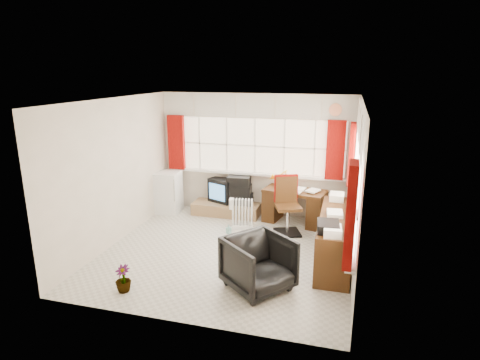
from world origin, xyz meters
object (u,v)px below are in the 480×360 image
object	(u,v)px
crt_tv	(225,189)
office_chair	(259,264)
desk_lamp	(286,177)
credenza	(335,237)
radiator	(242,217)
desk	(294,204)
mini_fridge	(168,192)
tv_bench	(226,209)
task_chair	(287,202)

from	to	relation	value
crt_tv	office_chair	bearing A→B (deg)	-64.28
desk_lamp	credenza	xyz separation A→B (m)	(1.01, -1.26, -0.59)
office_chair	crt_tv	world-z (taller)	office_chair
radiator	office_chair	bearing A→B (deg)	-69.29
desk	office_chair	world-z (taller)	office_chair
office_chair	crt_tv	size ratio (longest dim) A/B	1.19
desk	crt_tv	world-z (taller)	crt_tv
radiator	mini_fridge	bearing A→B (deg)	163.88
desk	office_chair	bearing A→B (deg)	-92.93
tv_bench	desk	bearing A→B (deg)	-3.38
task_chair	crt_tv	size ratio (longest dim) A/B	1.56
desk	office_chair	xyz separation A→B (m)	(-0.13, -2.62, -0.01)
office_chair	credenza	world-z (taller)	credenza
credenza	crt_tv	bearing A→B (deg)	144.32
office_chair	crt_tv	distance (m)	3.20
radiator	credenza	xyz separation A→B (m)	(1.75, -0.87, 0.15)
desk_lamp	tv_bench	distance (m)	1.56
desk_lamp	task_chair	size ratio (longest dim) A/B	0.40
radiator	tv_bench	xyz separation A→B (m)	(-0.53, 0.65, -0.12)
tv_bench	mini_fridge	xyz separation A→B (m)	(-1.25, -0.14, 0.31)
credenza	task_chair	bearing A→B (deg)	134.00
desk	credenza	bearing A→B (deg)	-59.58
desk	mini_fridge	distance (m)	2.69
desk_lamp	tv_bench	bearing A→B (deg)	168.31
mini_fridge	radiator	bearing A→B (deg)	-16.12
office_chair	mini_fridge	xyz separation A→B (m)	(-2.55, 2.56, 0.06)
office_chair	mini_fridge	world-z (taller)	mini_fridge
radiator	tv_bench	bearing A→B (deg)	129.01
desk_lamp	crt_tv	world-z (taller)	desk_lamp
tv_bench	credenza	bearing A→B (deg)	-33.70
desk_lamp	office_chair	bearing A→B (deg)	-89.32
credenza	mini_fridge	world-z (taller)	mini_fridge
office_chair	radiator	xyz separation A→B (m)	(-0.78, 2.05, -0.13)
desk	task_chair	bearing A→B (deg)	-99.72
radiator	tv_bench	size ratio (longest dim) A/B	0.42
radiator	mini_fridge	size ratio (longest dim) A/B	0.68
desk	crt_tv	xyz separation A→B (m)	(-1.52, 0.26, 0.11)
credenza	mini_fridge	xyz separation A→B (m)	(-3.53, 1.38, 0.05)
radiator	tv_bench	distance (m)	0.85
tv_bench	crt_tv	xyz separation A→B (m)	(-0.08, 0.18, 0.37)
desk	task_chair	world-z (taller)	task_chair
desk	radiator	bearing A→B (deg)	-148.10
mini_fridge	tv_bench	bearing A→B (deg)	6.26
desk	desk_lamp	world-z (taller)	desk_lamp
desk	tv_bench	distance (m)	1.46
desk_lamp	crt_tv	distance (m)	1.51
desk	mini_fridge	bearing A→B (deg)	-178.89
office_chair	task_chair	bearing A→B (deg)	38.43
office_chair	tv_bench	distance (m)	3.01
credenza	crt_tv	size ratio (longest dim) A/B	2.89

